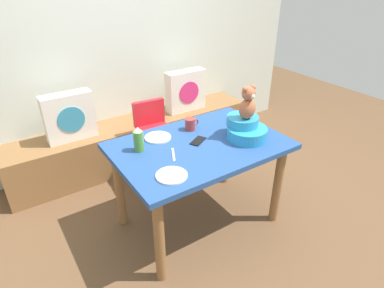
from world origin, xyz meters
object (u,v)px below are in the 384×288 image
object	(u,v)px
pillow_floral_right	(186,91)
highchair	(155,132)
infant_seat_teal	(245,129)
ketchup_bottle	(138,140)
dining_table	(199,157)
coffee_mug	(190,124)
pillow_floral_left	(69,117)
dinner_plate_far	(158,137)
dinner_plate_near	(172,175)
teddy_bear	(248,103)
cell_phone	(198,141)

from	to	relation	value
pillow_floral_right	highchair	xyz separation A→B (m)	(-0.61, -0.42, -0.16)
pillow_floral_right	infant_seat_teal	size ratio (longest dim) A/B	1.33
ketchup_bottle	dining_table	bearing A→B (deg)	-20.30
pillow_floral_right	dining_table	distance (m)	1.30
ketchup_bottle	coffee_mug	world-z (taller)	ketchup_bottle
pillow_floral_left	dining_table	world-z (taller)	pillow_floral_left
ketchup_bottle	dinner_plate_far	world-z (taller)	ketchup_bottle
pillow_floral_right	dinner_plate_near	bearing A→B (deg)	-125.37
pillow_floral_right	ketchup_bottle	xyz separation A→B (m)	(-1.02, -1.00, 0.15)
pillow_floral_left	highchair	bearing A→B (deg)	-32.82
highchair	coffee_mug	size ratio (longest dim) A/B	6.58
infant_seat_teal	ketchup_bottle	distance (m)	0.80
teddy_bear	dinner_plate_far	size ratio (longest dim) A/B	1.25
teddy_bear	coffee_mug	size ratio (longest dim) A/B	2.08
coffee_mug	pillow_floral_right	bearing A→B (deg)	59.60
pillow_floral_right	cell_phone	distance (m)	1.27
pillow_floral_right	infant_seat_teal	world-z (taller)	same
pillow_floral_left	coffee_mug	bearing A→B (deg)	-52.27
dining_table	coffee_mug	bearing A→B (deg)	72.98
teddy_bear	dinner_plate_near	bearing A→B (deg)	-169.22
dinner_plate_far	pillow_floral_left	bearing A→B (deg)	115.14
coffee_mug	dining_table	bearing A→B (deg)	-107.02
dinner_plate_far	highchair	bearing A→B (deg)	65.91
pillow_floral_left	infant_seat_teal	world-z (taller)	same
teddy_bear	ketchup_bottle	bearing A→B (deg)	160.72
pillow_floral_right	infant_seat_teal	xyz separation A→B (m)	(-0.27, -1.26, 0.13)
pillow_floral_right	ketchup_bottle	world-z (taller)	ketchup_bottle
teddy_bear	cell_phone	size ratio (longest dim) A/B	1.74
highchair	cell_phone	bearing A→B (deg)	-89.50
ketchup_bottle	coffee_mug	xyz separation A→B (m)	(0.48, 0.08, -0.04)
dinner_plate_far	pillow_floral_right	bearing A→B (deg)	47.69
pillow_floral_right	coffee_mug	xyz separation A→B (m)	(-0.54, -0.92, 0.11)
infant_seat_teal	teddy_bear	bearing A→B (deg)	-90.00
pillow_floral_right	ketchup_bottle	size ratio (longest dim) A/B	2.38
pillow_floral_left	cell_phone	bearing A→B (deg)	-59.74
pillow_floral_left	dinner_plate_far	xyz separation A→B (m)	(0.43, -0.91, 0.07)
coffee_mug	highchair	bearing A→B (deg)	97.51
dinner_plate_far	cell_phone	xyz separation A→B (m)	(0.23, -0.21, -0.00)
dining_table	coffee_mug	xyz separation A→B (m)	(0.07, 0.23, 0.16)
coffee_mug	dinner_plate_near	xyz separation A→B (m)	(-0.45, -0.48, -0.04)
dining_table	dinner_plate_far	bearing A→B (deg)	131.53
dining_table	ketchup_bottle	distance (m)	0.48
dinner_plate_far	coffee_mug	bearing A→B (deg)	-2.54
highchair	dinner_plate_far	xyz separation A→B (m)	(-0.22, -0.49, 0.22)
pillow_floral_right	infant_seat_teal	bearing A→B (deg)	-102.05
teddy_bear	highchair	bearing A→B (deg)	111.74
pillow_floral_left	dinner_plate_near	size ratio (longest dim) A/B	2.20
teddy_bear	pillow_floral_right	bearing A→B (deg)	77.96
cell_phone	coffee_mug	bearing A→B (deg)	-46.26
cell_phone	dining_table	bearing A→B (deg)	134.13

